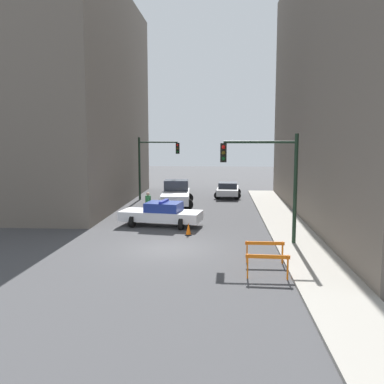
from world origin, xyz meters
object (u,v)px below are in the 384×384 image
(traffic_light_near, at_px, (271,172))
(pedestrian_crossing, at_px, (148,205))
(traffic_cone, at_px, (188,229))
(traffic_light_far, at_px, (152,159))
(white_truck, at_px, (176,194))
(barrier_front, at_px, (268,262))
(barrier_mid, at_px, (265,248))
(police_car, at_px, (162,214))
(parked_car_near, at_px, (228,189))

(traffic_light_near, distance_m, pedestrian_crossing, 10.04)
(traffic_cone, bearing_deg, traffic_light_far, 107.14)
(traffic_cone, bearing_deg, white_truck, 99.87)
(pedestrian_crossing, height_order, traffic_cone, pedestrian_crossing)
(barrier_front, bearing_deg, barrier_mid, 87.30)
(traffic_light_near, height_order, barrier_mid, traffic_light_near)
(white_truck, height_order, barrier_front, white_truck)
(police_car, height_order, pedestrian_crossing, pedestrian_crossing)
(pedestrian_crossing, distance_m, traffic_cone, 5.68)
(traffic_cone, bearing_deg, traffic_light_near, -24.80)
(traffic_cone, bearing_deg, parked_car_near, 81.33)
(police_car, height_order, traffic_cone, police_car)
(traffic_light_far, bearing_deg, traffic_cone, -72.86)
(pedestrian_crossing, height_order, barrier_mid, pedestrian_crossing)
(barrier_mid, height_order, traffic_cone, barrier_mid)
(parked_car_near, height_order, barrier_mid, parked_car_near)
(police_car, xyz_separation_m, white_truck, (0.04, 7.56, 0.18))
(parked_car_near, bearing_deg, barrier_mid, -84.04)
(white_truck, relative_size, traffic_cone, 8.41)
(barrier_front, bearing_deg, traffic_light_far, 110.45)
(parked_car_near, height_order, traffic_cone, parked_car_near)
(traffic_light_near, distance_m, traffic_cone, 5.49)
(parked_car_near, xyz_separation_m, traffic_cone, (-2.29, -15.04, -0.36))
(parked_car_near, bearing_deg, barrier_front, -84.61)
(traffic_light_far, xyz_separation_m, pedestrian_crossing, (1.01, -8.15, -2.54))
(police_car, bearing_deg, barrier_front, -141.25)
(police_car, height_order, barrier_mid, police_car)
(traffic_light_far, bearing_deg, traffic_light_near, -61.54)
(barrier_mid, bearing_deg, traffic_light_near, 80.42)
(barrier_front, distance_m, barrier_mid, 2.02)
(pedestrian_crossing, relative_size, traffic_cone, 2.53)
(parked_car_near, relative_size, pedestrian_crossing, 2.63)
(white_truck, xyz_separation_m, pedestrian_crossing, (-1.27, -5.06, -0.04))
(pedestrian_crossing, bearing_deg, barrier_mid, 98.82)
(white_truck, height_order, parked_car_near, white_truck)
(traffic_light_far, bearing_deg, police_car, -78.11)
(parked_car_near, xyz_separation_m, pedestrian_crossing, (-5.27, -10.24, 0.19))
(traffic_light_near, xyz_separation_m, barrier_mid, (-0.52, -3.07, -2.91))
(traffic_light_far, xyz_separation_m, police_car, (2.24, -10.64, -2.67))
(traffic_light_near, xyz_separation_m, pedestrian_crossing, (-7.02, 6.67, -2.67))
(barrier_front, bearing_deg, parked_car_near, 92.95)
(parked_car_near, bearing_deg, traffic_light_near, -81.67)
(barrier_front, xyz_separation_m, traffic_cone, (-3.42, 6.95, -0.30))
(pedestrian_crossing, relative_size, barrier_mid, 1.04)
(traffic_light_far, distance_m, pedestrian_crossing, 8.59)
(traffic_light_far, xyz_separation_m, traffic_cone, (4.00, -12.95, -3.08))
(traffic_light_far, height_order, pedestrian_crossing, traffic_light_far)
(pedestrian_crossing, height_order, barrier_front, pedestrian_crossing)
(traffic_cone, bearing_deg, barrier_mid, -54.49)
(barrier_front, height_order, traffic_cone, barrier_front)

